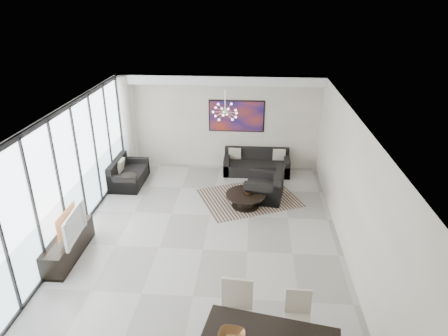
# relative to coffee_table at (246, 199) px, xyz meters

# --- Properties ---
(room_shell) EXTENTS (6.00, 9.00, 2.90)m
(room_shell) POSITION_rel_coffee_table_xyz_m (-0.41, -1.96, 1.25)
(room_shell) COLOR #A8A39B
(room_shell) RESTS_ON ground
(window_wall) EXTENTS (0.37, 8.95, 2.90)m
(window_wall) POSITION_rel_coffee_table_xyz_m (-3.73, -1.96, 1.26)
(window_wall) COLOR white
(window_wall) RESTS_ON floor
(soffit) EXTENTS (5.98, 0.40, 0.26)m
(soffit) POSITION_rel_coffee_table_xyz_m (-0.87, 2.34, 2.57)
(soffit) COLOR white
(soffit) RESTS_ON room_shell
(painting) EXTENTS (1.68, 0.04, 0.98)m
(painting) POSITION_rel_coffee_table_xyz_m (-0.37, 2.51, 1.45)
(painting) COLOR #A43016
(painting) RESTS_ON room_shell
(chandelier) EXTENTS (0.66, 0.66, 0.71)m
(chandelier) POSITION_rel_coffee_table_xyz_m (-0.57, 0.54, 2.15)
(chandelier) COLOR silver
(chandelier) RESTS_ON room_shell
(rug) EXTENTS (2.97, 2.68, 0.01)m
(rug) POSITION_rel_coffee_table_xyz_m (0.08, 0.45, -0.20)
(rug) COLOR black
(rug) RESTS_ON floor
(coffee_table) EXTENTS (1.03, 1.03, 0.36)m
(coffee_table) POSITION_rel_coffee_table_xyz_m (0.00, 0.00, 0.00)
(coffee_table) COLOR black
(coffee_table) RESTS_ON floor
(bowl_coffee) EXTENTS (0.28, 0.28, 0.08)m
(bowl_coffee) POSITION_rel_coffee_table_xyz_m (0.06, 0.01, 0.20)
(bowl_coffee) COLOR brown
(bowl_coffee) RESTS_ON coffee_table
(sofa_main) EXTENTS (1.97, 0.81, 0.72)m
(sofa_main) POSITION_rel_coffee_table_xyz_m (0.27, 2.11, 0.04)
(sofa_main) COLOR black
(sofa_main) RESTS_ON floor
(loveseat) EXTENTS (0.82, 1.46, 0.73)m
(loveseat) POSITION_rel_coffee_table_xyz_m (-3.41, 1.09, 0.04)
(loveseat) COLOR black
(loveseat) RESTS_ON floor
(armchair) EXTENTS (1.09, 1.14, 0.84)m
(armchair) POSITION_rel_coffee_table_xyz_m (0.52, 0.48, 0.08)
(armchair) COLOR black
(armchair) RESTS_ON floor
(side_table) EXTENTS (0.39, 0.39, 0.53)m
(side_table) POSITION_rel_coffee_table_xyz_m (-3.20, 0.53, 0.15)
(side_table) COLOR black
(side_table) RESTS_ON floor
(tv_console) EXTENTS (0.47, 1.66, 0.52)m
(tv_console) POSITION_rel_coffee_table_xyz_m (-3.63, -2.39, 0.06)
(tv_console) COLOR black
(tv_console) RESTS_ON floor
(television) EXTENTS (0.20, 1.06, 0.61)m
(television) POSITION_rel_coffee_table_xyz_m (-3.47, -2.47, 0.62)
(television) COLOR gray
(television) RESTS_ON tv_console
(dining_chair_nw) EXTENTS (0.53, 0.53, 1.07)m
(dining_chair_nw) POSITION_rel_coffee_table_xyz_m (-0.05, -4.26, 0.41)
(dining_chair_nw) COLOR beige
(dining_chair_nw) RESTS_ON floor
(dining_chair_ne) EXTENTS (0.41, 0.41, 0.89)m
(dining_chair_ne) POSITION_rel_coffee_table_xyz_m (0.92, -4.20, 0.30)
(dining_chair_ne) COLOR beige
(dining_chair_ne) RESTS_ON floor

